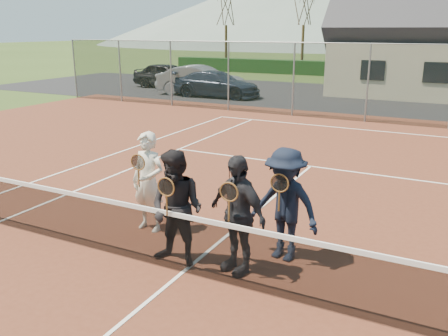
# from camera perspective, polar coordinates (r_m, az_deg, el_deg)

# --- Properties ---
(ground) EXTENTS (220.00, 220.00, 0.00)m
(ground) POSITION_cam_1_polar(r_m,az_deg,el_deg) (25.86, 19.37, 7.63)
(ground) COLOR #304719
(ground) RESTS_ON ground
(court_surface) EXTENTS (30.00, 30.00, 0.02)m
(court_surface) POSITION_cam_1_polar(r_m,az_deg,el_deg) (7.29, -4.96, -12.48)
(court_surface) COLOR #562819
(court_surface) RESTS_ON ground
(tarmac_carpark) EXTENTS (40.00, 12.00, 0.01)m
(tarmac_carpark) POSITION_cam_1_polar(r_m,az_deg,el_deg) (26.68, 10.78, 8.52)
(tarmac_carpark) COLOR black
(tarmac_carpark) RESTS_ON ground
(hedge_row) EXTENTS (40.00, 1.20, 1.10)m
(hedge_row) POSITION_cam_1_polar(r_m,az_deg,el_deg) (37.66, 22.17, 10.67)
(hedge_row) COLOR black
(hedge_row) RESTS_ON ground
(hill_west) EXTENTS (110.00, 110.00, 18.00)m
(hill_west) POSITION_cam_1_polar(r_m,az_deg,el_deg) (104.48, 11.93, 19.05)
(hill_west) COLOR slate
(hill_west) RESTS_ON ground
(car_a) EXTENTS (4.56, 2.01, 1.53)m
(car_a) POSITION_cam_1_polar(r_m,az_deg,el_deg) (30.05, -6.78, 11.00)
(car_a) COLOR black
(car_a) RESTS_ON ground
(car_b) EXTENTS (4.98, 2.18, 1.59)m
(car_b) POSITION_cam_1_polar(r_m,az_deg,el_deg) (26.57, -2.83, 10.47)
(car_b) COLOR gray
(car_b) RESTS_ON ground
(car_c) EXTENTS (4.79, 2.03, 1.38)m
(car_c) POSITION_cam_1_polar(r_m,az_deg,el_deg) (25.74, -0.86, 10.06)
(car_c) COLOR #192233
(car_c) RESTS_ON ground
(court_markings) EXTENTS (11.03, 23.83, 0.01)m
(court_markings) POSITION_cam_1_polar(r_m,az_deg,el_deg) (7.28, -4.96, -12.38)
(court_markings) COLOR white
(court_markings) RESTS_ON court_surface
(tennis_net) EXTENTS (11.68, 0.08, 1.10)m
(tennis_net) POSITION_cam_1_polar(r_m,az_deg,el_deg) (7.05, -5.06, -8.71)
(tennis_net) COLOR slate
(tennis_net) RESTS_ON ground
(perimeter_fence) EXTENTS (30.07, 0.07, 3.02)m
(perimeter_fence) POSITION_cam_1_polar(r_m,az_deg,el_deg) (19.30, 16.92, 9.74)
(perimeter_fence) COLOR slate
(perimeter_fence) RESTS_ON ground
(tree_a) EXTENTS (3.20, 3.20, 7.77)m
(tree_a) POSITION_cam_1_polar(r_m,az_deg,el_deg) (43.09, 0.25, 19.40)
(tree_a) COLOR #332412
(tree_a) RESTS_ON ground
(player_a) EXTENTS (0.68, 0.52, 1.80)m
(player_a) POSITION_cam_1_polar(r_m,az_deg,el_deg) (8.49, -9.08, -1.66)
(player_a) COLOR silver
(player_a) RESTS_ON court_surface
(player_b) EXTENTS (0.88, 0.69, 1.80)m
(player_b) POSITION_cam_1_polar(r_m,az_deg,el_deg) (7.19, -5.67, -4.91)
(player_b) COLOR black
(player_b) RESTS_ON court_surface
(player_c) EXTENTS (1.14, 0.77, 1.80)m
(player_c) POSITION_cam_1_polar(r_m,az_deg,el_deg) (6.96, 1.58, -5.58)
(player_c) COLOR black
(player_c) RESTS_ON court_surface
(player_d) EXTENTS (1.27, 0.87, 1.80)m
(player_d) POSITION_cam_1_polar(r_m,az_deg,el_deg) (7.38, 7.34, -4.40)
(player_d) COLOR black
(player_d) RESTS_ON court_surface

